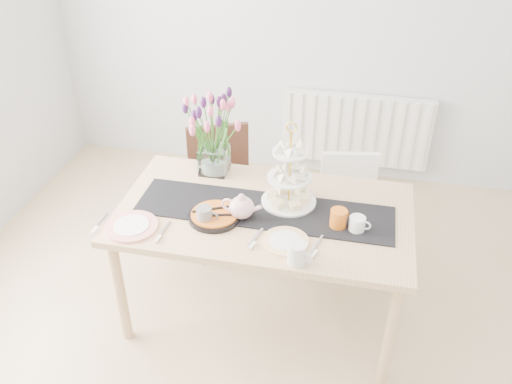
% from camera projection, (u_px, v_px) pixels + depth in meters
% --- Properties ---
extents(room_shell, '(4.50, 4.50, 4.50)m').
position_uv_depth(room_shell, '(222.00, 170.00, 2.24)').
color(room_shell, tan).
rests_on(room_shell, ground).
extents(radiator, '(1.20, 0.08, 0.60)m').
position_uv_depth(radiator, '(355.00, 130.00, 4.41)').
color(radiator, white).
rests_on(radiator, room_shell).
extents(dining_table, '(1.60, 0.90, 0.75)m').
position_uv_depth(dining_table, '(264.00, 222.00, 2.99)').
color(dining_table, tan).
rests_on(dining_table, ground).
extents(chair_brown, '(0.56, 0.56, 0.85)m').
position_uv_depth(chair_brown, '(221.00, 180.00, 3.69)').
color(chair_brown, '#341B13').
rests_on(chair_brown, ground).
extents(chair_white, '(0.46, 0.46, 0.75)m').
position_uv_depth(chair_white, '(348.00, 203.00, 3.57)').
color(chair_white, white).
rests_on(chair_white, ground).
extents(table_runner, '(1.40, 0.35, 0.01)m').
position_uv_depth(table_runner, '(264.00, 210.00, 2.95)').
color(table_runner, black).
rests_on(table_runner, dining_table).
extents(tulip_vase, '(0.60, 0.60, 0.51)m').
position_uv_depth(tulip_vase, '(212.00, 123.00, 3.11)').
color(tulip_vase, silver).
rests_on(tulip_vase, dining_table).
extents(cake_stand, '(0.30, 0.30, 0.45)m').
position_uv_depth(cake_stand, '(289.00, 184.00, 2.94)').
color(cake_stand, gold).
rests_on(cake_stand, dining_table).
extents(teapot, '(0.24, 0.20, 0.14)m').
position_uv_depth(teapot, '(242.00, 208.00, 2.86)').
color(teapot, silver).
rests_on(teapot, dining_table).
extents(cream_jug, '(0.10, 0.10, 0.08)m').
position_uv_depth(cream_jug, '(357.00, 224.00, 2.78)').
color(cream_jug, white).
rests_on(cream_jug, dining_table).
extents(tart_tin, '(0.28, 0.28, 0.03)m').
position_uv_depth(tart_tin, '(215.00, 216.00, 2.88)').
color(tart_tin, black).
rests_on(tart_tin, dining_table).
extents(mug_grey, '(0.09, 0.09, 0.10)m').
position_uv_depth(mug_grey, '(204.00, 216.00, 2.82)').
color(mug_grey, slate).
rests_on(mug_grey, dining_table).
extents(mug_white, '(0.12, 0.12, 0.11)m').
position_uv_depth(mug_white, '(297.00, 253.00, 2.56)').
color(mug_white, silver).
rests_on(mug_white, dining_table).
extents(mug_orange, '(0.12, 0.12, 0.10)m').
position_uv_depth(mug_orange, '(338.00, 219.00, 2.80)').
color(mug_orange, '#D36217').
rests_on(mug_orange, dining_table).
extents(plate_left, '(0.29, 0.29, 0.01)m').
position_uv_depth(plate_left, '(132.00, 226.00, 2.82)').
color(plate_left, silver).
rests_on(plate_left, dining_table).
extents(plate_right, '(0.29, 0.29, 0.01)m').
position_uv_depth(plate_right, '(285.00, 241.00, 2.72)').
color(plate_right, white).
rests_on(plate_right, dining_table).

